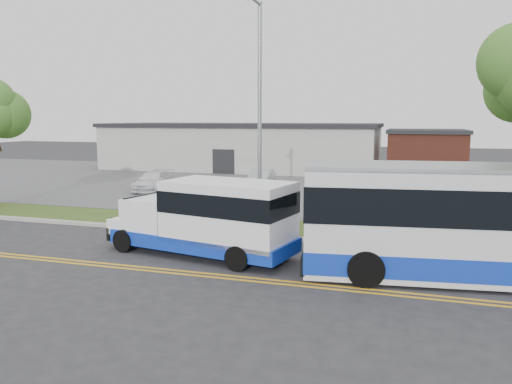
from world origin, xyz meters
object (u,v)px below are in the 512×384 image
(streetlight_near, at_px, (259,109))
(shuttle_bus, at_px, (211,216))
(parked_car_b, at_px, (153,181))
(parked_car_a, at_px, (261,180))

(streetlight_near, distance_m, shuttle_bus, 6.02)
(shuttle_bus, bearing_deg, parked_car_b, 137.19)
(shuttle_bus, xyz_separation_m, parked_car_a, (-2.95, 15.90, -0.69))
(parked_car_a, relative_size, parked_car_b, 0.93)
(parked_car_a, bearing_deg, parked_car_b, -162.64)
(streetlight_near, bearing_deg, shuttle_bus, -94.09)
(streetlight_near, relative_size, shuttle_bus, 1.30)
(streetlight_near, bearing_deg, parked_car_a, 106.28)
(streetlight_near, height_order, parked_car_a, streetlight_near)
(streetlight_near, height_order, parked_car_b, streetlight_near)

